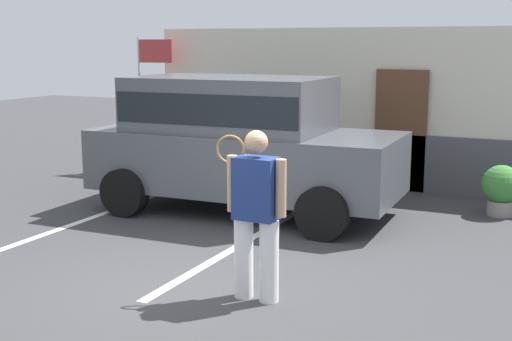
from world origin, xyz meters
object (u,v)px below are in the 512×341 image
(flag_pole, at_px, (148,78))
(potted_plant_by_porch, at_px, (501,188))
(tennis_player_man, at_px, (256,213))
(parked_suv, at_px, (239,137))

(flag_pole, bearing_deg, potted_plant_by_porch, -6.94)
(tennis_player_man, distance_m, flag_pole, 7.49)
(tennis_player_man, bearing_deg, parked_suv, -59.59)
(parked_suv, relative_size, flag_pole, 1.75)
(potted_plant_by_porch, bearing_deg, parked_suv, -158.21)
(tennis_player_man, relative_size, flag_pole, 0.65)
(parked_suv, xyz_separation_m, flag_pole, (-3.21, 2.29, 0.72))
(tennis_player_man, height_order, potted_plant_by_porch, tennis_player_man)
(parked_suv, height_order, flag_pole, flag_pole)
(tennis_player_man, relative_size, potted_plant_by_porch, 2.25)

